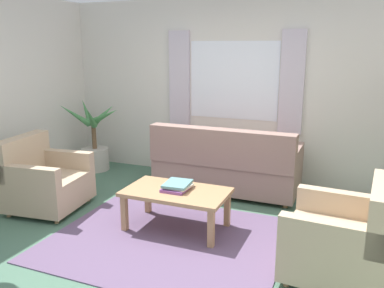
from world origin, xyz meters
The scene contains 10 objects.
ground_plane centered at (0.00, 0.00, 0.00)m, with size 6.24×6.24×0.00m, color #476B56.
wall_back centered at (0.00, 2.26, 1.30)m, with size 5.32×0.12×2.60m, color silver.
window_with_curtains centered at (0.00, 2.18, 1.45)m, with size 1.98×0.07×1.40m.
area_rug centered at (0.00, 0.00, 0.01)m, with size 2.33×1.95×0.01m, color #604C6B.
couch centered at (0.11, 1.56, 0.37)m, with size 1.90×0.82×0.92m.
armchair_left centered at (-1.75, 0.19, 0.35)m, with size 0.91×0.93×0.88m.
armchair_right centered at (1.66, -0.04, 0.35)m, with size 0.87×0.89×0.88m.
coffee_table centered at (-0.03, 0.28, 0.38)m, with size 1.10×0.64×0.44m.
book_stack_on_table centered at (-0.03, 0.31, 0.48)m, with size 0.29×0.34×0.07m.
potted_plant centered at (-2.12, 1.73, 0.38)m, with size 0.97×0.86×1.13m.
Camera 1 is at (1.67, -3.39, 1.94)m, focal length 37.67 mm.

